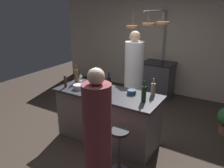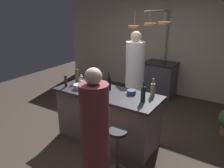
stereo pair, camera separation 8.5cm
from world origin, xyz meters
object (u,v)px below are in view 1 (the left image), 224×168
object	(u,v)px
wine_bottle_white	(153,89)
mixing_bowl_blue	(132,92)
stove_range	(158,79)
chef	(134,78)
guest_right	(98,138)
mixing_bowl_steel	(78,87)
wine_bottle_red	(144,94)
wine_bottle_amber	(76,76)
wine_bottle_dark	(109,83)
pepper_mill	(65,81)
bar_stool_right	(119,150)
wine_glass_by_chef	(81,76)
wine_glass_near_right_guest	(95,83)

from	to	relation	value
wine_bottle_white	mixing_bowl_blue	bearing A→B (deg)	-158.88
stove_range	chef	world-z (taller)	chef
guest_right	mixing_bowl_steel	xyz separation A→B (m)	(-1.01, 0.89, 0.18)
wine_bottle_red	mixing_bowl_steel	size ratio (longest dim) A/B	1.78
wine_bottle_red	wine_bottle_white	bearing A→B (deg)	84.23
wine_bottle_amber	wine_bottle_dark	bearing A→B (deg)	-0.56
wine_bottle_amber	pepper_mill	bearing A→B (deg)	-92.22
guest_right	wine_bottle_dark	world-z (taller)	guest_right
guest_right	wine_bottle_red	bearing A→B (deg)	80.40
guest_right	wine_bottle_white	world-z (taller)	guest_right
bar_stool_right	wine_glass_by_chef	distance (m)	1.70
chef	bar_stool_right	world-z (taller)	chef
wine_bottle_red	stove_range	bearing A→B (deg)	104.97
pepper_mill	wine_bottle_dark	world-z (taller)	wine_bottle_dark
guest_right	pepper_mill	xyz separation A→B (m)	(-1.27, 0.84, 0.25)
wine_bottle_red	mixing_bowl_steel	bearing A→B (deg)	-175.76
guest_right	pepper_mill	bearing A→B (deg)	146.41
bar_stool_right	mixing_bowl_steel	xyz separation A→B (m)	(-1.10, 0.50, 0.56)
wine_bottle_dark	wine_glass_by_chef	distance (m)	0.72
wine_bottle_red	wine_bottle_amber	world-z (taller)	wine_bottle_amber
guest_right	wine_bottle_white	size ratio (longest dim) A/B	5.67
stove_range	bar_stool_right	distance (m)	3.13
mixing_bowl_blue	mixing_bowl_steel	size ratio (longest dim) A/B	0.80
mixing_bowl_blue	wine_bottle_amber	bearing A→B (deg)	-178.94
wine_bottle_red	wine_glass_by_chef	xyz separation A→B (m)	(-1.41, 0.26, -0.02)
wine_glass_near_right_guest	mixing_bowl_steel	xyz separation A→B (m)	(-0.24, -0.15, -0.07)
guest_right	mixing_bowl_blue	xyz separation A→B (m)	(-0.12, 1.15, 0.18)
bar_stool_right	wine_bottle_white	size ratio (longest dim) A/B	2.37
stove_range	chef	bearing A→B (deg)	-91.69
wine_bottle_amber	guest_right	bearing A→B (deg)	-41.98
stove_range	pepper_mill	bearing A→B (deg)	-106.30
stove_range	wine_bottle_white	xyz separation A→B (m)	(0.69, -2.19, 0.56)
guest_right	wine_glass_near_right_guest	world-z (taller)	guest_right
stove_range	mixing_bowl_blue	xyz separation A→B (m)	(0.38, -2.31, 0.49)
wine_bottle_dark	stove_range	bearing A→B (deg)	89.05
pepper_mill	mixing_bowl_steel	size ratio (longest dim) A/B	1.15
wine_bottle_amber	mixing_bowl_steel	size ratio (longest dim) A/B	1.82
wine_bottle_white	mixing_bowl_blue	distance (m)	0.35
stove_range	wine_glass_by_chef	xyz separation A→B (m)	(-0.74, -2.22, 0.56)
wine_bottle_white	guest_right	bearing A→B (deg)	-98.71
wine_bottle_amber	wine_glass_near_right_guest	xyz separation A→B (m)	(0.49, -0.10, -0.03)
guest_right	wine_bottle_amber	distance (m)	1.71
bar_stool_right	wine_bottle_white	bearing A→B (deg)	83.06
chef	mixing_bowl_blue	bearing A→B (deg)	-65.90
wine_glass_near_right_guest	mixing_bowl_steel	size ratio (longest dim) A/B	0.80
chef	wine_bottle_red	world-z (taller)	chef
chef	mixing_bowl_steel	world-z (taller)	chef
mixing_bowl_steel	bar_stool_right	bearing A→B (deg)	-24.35
wine_bottle_dark	pepper_mill	bearing A→B (deg)	-158.85
wine_glass_near_right_guest	wine_glass_by_chef	size ratio (longest dim) A/B	1.00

